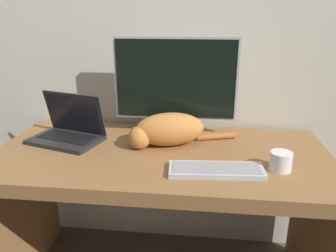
% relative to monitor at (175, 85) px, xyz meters
% --- Properties ---
extents(wall_back, '(6.40, 0.06, 2.60)m').
position_rel_monitor_xyz_m(wall_back, '(-0.04, 0.19, 0.28)').
color(wall_back, beige).
rests_on(wall_back, ground_plane).
extents(desk, '(1.54, 0.73, 0.76)m').
position_rel_monitor_xyz_m(desk, '(-0.04, -0.24, -0.42)').
color(desk, olive).
rests_on(desk, ground_plane).
extents(monitor, '(0.62, 0.20, 0.50)m').
position_rel_monitor_xyz_m(monitor, '(0.00, 0.00, 0.00)').
color(monitor, '#B2B2B7').
rests_on(monitor, desk).
extents(laptop, '(0.38, 0.31, 0.23)m').
position_rel_monitor_xyz_m(laptop, '(-0.52, -0.15, -0.21)').
color(laptop, '#232326').
rests_on(laptop, desk).
extents(external_keyboard, '(0.39, 0.16, 0.02)m').
position_rel_monitor_xyz_m(external_keyboard, '(0.20, -0.42, -0.25)').
color(external_keyboard, '#BCBCC1').
rests_on(external_keyboard, desk).
extents(cat, '(0.51, 0.26, 0.16)m').
position_rel_monitor_xyz_m(cat, '(-0.02, -0.16, -0.18)').
color(cat, '#C67A38').
rests_on(cat, desk).
extents(coffee_mug, '(0.09, 0.09, 0.08)m').
position_rel_monitor_xyz_m(coffee_mug, '(0.46, -0.36, -0.22)').
color(coffee_mug, white).
rests_on(coffee_mug, desk).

